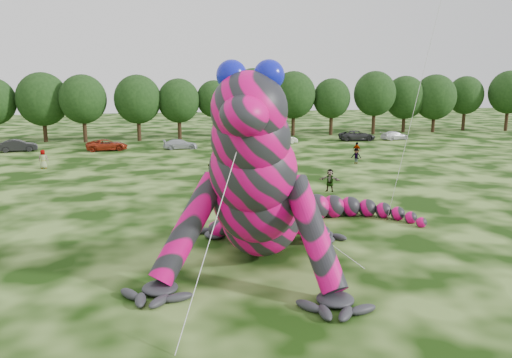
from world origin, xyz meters
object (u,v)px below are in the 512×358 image
Objects in this scene: tree_5 at (43,107)px; car_3 at (180,144)px; tree_8 at (179,109)px; car_5 at (284,139)px; car_4 at (228,141)px; spectator_1 at (210,173)px; spectator_5 at (330,180)px; tree_10 at (253,103)px; tree_16 at (465,103)px; car_7 at (395,136)px; spectator_2 at (356,156)px; tree_7 at (138,108)px; car_1 at (18,146)px; tree_14 at (405,104)px; spectator_4 at (43,159)px; car_6 at (357,136)px; inflatable_gecko at (265,159)px; tree_9 at (214,109)px; tree_11 at (293,104)px; tree_12 at (331,107)px; tree_13 at (374,103)px; tree_15 at (435,103)px; tree_6 at (83,109)px; spectator_0 at (208,182)px; spectator_3 at (357,150)px; tree_17 at (508,101)px; car_2 at (107,145)px.

car_3 is at bearing -33.58° from tree_5.
car_5 is (13.74, -8.00, -3.84)m from tree_8.
spectator_1 is at bearing 177.38° from car_4.
tree_5 reaches higher than spectator_5.
tree_16 is at bearing 1.20° from tree_10.
spectator_2 is at bearing 130.28° from car_7.
tree_7 reaches higher than tree_8.
tree_5 is 2.17× the size of car_1.
tree_5 is at bearing -179.71° from tree_14.
tree_8 is 0.95× the size of tree_16.
spectator_2 is at bearing 174.67° from spectator_4.
car_6 is at bearing 74.94° from car_7.
inflatable_gecko reaches higher than car_5.
tree_8 reaches higher than tree_9.
car_6 is at bearing -50.88° from tree_11.
car_1 is 41.78m from spectator_5.
tree_9 reaches higher than car_6.
tree_16 is at bearing 3.67° from tree_12.
car_6 is 3.18× the size of spectator_1.
tree_8 is 31.22m from spectator_2.
spectator_4 is (-46.74, -21.85, -4.12)m from tree_13.
car_5 is 0.88× the size of car_7.
car_1 is (-32.18, -9.88, -4.51)m from tree_10.
tree_15 reaches higher than spectator_1.
tree_16 is (63.01, 2.69, -0.06)m from tree_6.
tree_13 is 2.33× the size of car_3.
car_3 is 1.14× the size of car_5.
spectator_0 is (-6.41, -26.71, 0.07)m from car_4.
tree_15 is at bearing -1.49° from tree_10.
tree_5 is 1.86× the size of car_6.
inflatable_gecko is at bearing 153.82° from car_6.
car_7 is at bearing -14.23° from tree_8.
tree_10 reaches higher than car_4.
tree_8 is at bearing 112.13° from inflatable_gecko.
tree_15 is (11.34, 0.64, -0.25)m from tree_13.
tree_11 is 2.32× the size of car_7.
tree_10 reaches higher than car_7.
spectator_1 is (-49.85, -35.04, -3.86)m from tree_16.
spectator_3 is (6.16, -24.81, -4.31)m from tree_10.
spectator_2 is at bearing -80.60° from tree_10.
tree_13 is at bearing -165.85° from tree_14.
spectator_2 is (-8.81, -18.94, 0.10)m from car_6.
tree_8 is 5.38× the size of spectator_1.
car_4 is (-50.59, -8.81, -4.44)m from tree_17.
tree_16 is at bearing 3.10° from tree_14.
tree_14 is 1.85× the size of car_2.
tree_8 is at bearing 5.69° from spectator_3.
car_4 is (5.58, -9.13, -3.76)m from tree_8.
spectator_4 reaches higher than car_5.
tree_12 is (24.09, 51.18, -0.30)m from inflatable_gecko.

